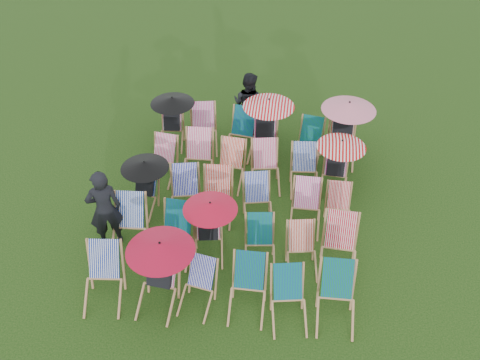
# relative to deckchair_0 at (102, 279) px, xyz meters

# --- Properties ---
(ground) EXTENTS (100.00, 100.00, 0.00)m
(ground) POSITION_rel_deckchair_0_xyz_m (2.11, 2.30, -0.51)
(ground) COLOR black
(ground) RESTS_ON ground
(deckchair_0) EXTENTS (0.76, 0.99, 1.01)m
(deckchair_0) POSITION_rel_deckchair_0_xyz_m (0.00, 0.00, 0.00)
(deckchair_0) COLOR #A8794E
(deckchair_0) RESTS_ON ground
(deckchair_1) EXTENTS (1.16, 1.22, 1.37)m
(deckchair_1) POSITION_rel_deckchair_0_xyz_m (1.00, 0.06, 0.22)
(deckchair_1) COLOR #A8794E
(deckchair_1) RESTS_ON ground
(deckchair_2) EXTENTS (0.69, 0.86, 0.84)m
(deckchair_2) POSITION_rel_deckchair_0_xyz_m (1.64, 0.09, -0.09)
(deckchair_2) COLOR #A8794E
(deckchair_2) RESTS_ON ground
(deckchair_3) EXTENTS (0.64, 0.90, 0.97)m
(deckchair_3) POSITION_rel_deckchair_0_xyz_m (2.51, 0.10, -0.02)
(deckchair_3) COLOR #A8794E
(deckchair_3) RESTS_ON ground
(deckchair_4) EXTENTS (0.75, 0.95, 0.93)m
(deckchair_4) POSITION_rel_deckchair_0_xyz_m (3.22, -0.02, -0.04)
(deckchair_4) COLOR #A8794E
(deckchair_4) RESTS_ON ground
(deckchair_5) EXTENTS (0.68, 0.94, 1.00)m
(deckchair_5) POSITION_rel_deckchair_0_xyz_m (4.00, 0.08, -0.01)
(deckchair_5) COLOR #A8794E
(deckchair_5) RESTS_ON ground
(deckchair_6) EXTENTS (0.74, 0.99, 1.02)m
(deckchair_6) POSITION_rel_deckchair_0_xyz_m (0.08, 1.27, 0.01)
(deckchair_6) COLOR #A8794E
(deckchair_6) RESTS_ON ground
(deckchair_7) EXTENTS (0.70, 0.95, 0.99)m
(deckchair_7) POSITION_rel_deckchair_0_xyz_m (1.01, 1.20, -0.01)
(deckchair_7) COLOR #A8794E
(deckchair_7) RESTS_ON ground
(deckchair_8) EXTENTS (1.01, 1.09, 1.20)m
(deckchair_8) POSITION_rel_deckchair_0_xyz_m (1.64, 1.31, 0.13)
(deckchair_8) COLOR #A8794E
(deckchair_8) RESTS_ON ground
(deckchair_9) EXTENTS (0.70, 0.89, 0.90)m
(deckchair_9) POSITION_rel_deckchair_0_xyz_m (2.61, 1.19, -0.06)
(deckchair_9) COLOR #A8794E
(deckchair_9) RESTS_ON ground
(deckchair_10) EXTENTS (0.70, 0.88, 0.86)m
(deckchair_10) POSITION_rel_deckchair_0_xyz_m (3.39, 1.15, -0.07)
(deckchair_10) COLOR #A8794E
(deckchair_10) RESTS_ON ground
(deckchair_11) EXTENTS (0.72, 0.98, 1.03)m
(deckchair_11) POSITION_rel_deckchair_0_xyz_m (4.06, 1.23, 0.01)
(deckchair_11) COLOR #A8794E
(deckchair_11) RESTS_ON ground
(deckchair_12) EXTENTS (0.98, 1.04, 1.16)m
(deckchair_12) POSITION_rel_deckchair_0_xyz_m (0.09, 2.40, 0.11)
(deckchair_12) COLOR #A8794E
(deckchair_12) RESTS_ON ground
(deckchair_13) EXTENTS (0.81, 1.00, 0.97)m
(deckchair_13) POSITION_rel_deckchair_0_xyz_m (0.97, 2.36, -0.02)
(deckchair_13) COLOR #A8794E
(deckchair_13) RESTS_ON ground
(deckchair_14) EXTENTS (0.70, 0.95, 0.99)m
(deckchair_14) POSITION_rel_deckchair_0_xyz_m (1.61, 2.36, -0.01)
(deckchair_14) COLOR #A8794E
(deckchair_14) RESTS_ON ground
(deckchair_15) EXTENTS (0.77, 0.95, 0.91)m
(deckchair_15) POSITION_rel_deckchair_0_xyz_m (2.45, 2.38, -0.05)
(deckchair_15) COLOR #A8794E
(deckchair_15) RESTS_ON ground
(deckchair_16) EXTENTS (0.62, 0.87, 0.94)m
(deckchair_16) POSITION_rel_deckchair_0_xyz_m (3.42, 2.29, -0.04)
(deckchair_16) COLOR #A8794E
(deckchair_16) RESTS_ON ground
(deckchair_17) EXTENTS (0.55, 0.76, 0.82)m
(deckchair_17) POSITION_rel_deckchair_0_xyz_m (4.07, 2.42, -0.09)
(deckchair_17) COLOR #A8794E
(deckchair_17) RESTS_ON ground
(deckchair_18) EXTENTS (0.71, 0.91, 0.91)m
(deckchair_18) POSITION_rel_deckchair_0_xyz_m (0.19, 3.46, -0.05)
(deckchair_18) COLOR #A8794E
(deckchair_18) RESTS_ON ground
(deckchair_19) EXTENTS (0.72, 0.97, 1.03)m
(deckchair_19) POSITION_rel_deckchair_0_xyz_m (0.99, 3.58, 0.01)
(deckchair_19) COLOR #A8794E
(deckchair_19) RESTS_ON ground
(deckchair_20) EXTENTS (0.70, 0.92, 0.94)m
(deckchair_20) POSITION_rel_deckchair_0_xyz_m (1.72, 3.44, -0.04)
(deckchair_20) COLOR #A8794E
(deckchair_20) RESTS_ON ground
(deckchair_21) EXTENTS (0.78, 0.98, 0.96)m
(deckchair_21) POSITION_rel_deckchair_0_xyz_m (2.51, 3.48, -0.03)
(deckchair_21) COLOR #A8794E
(deckchair_21) RESTS_ON ground
(deckchair_22) EXTENTS (0.70, 0.92, 0.95)m
(deckchair_22) POSITION_rel_deckchair_0_xyz_m (3.36, 3.48, -0.03)
(deckchair_22) COLOR #A8794E
(deckchair_22) RESTS_ON ground
(deckchair_23) EXTENTS (1.04, 1.09, 1.24)m
(deckchair_23) POSITION_rel_deckchair_0_xyz_m (4.03, 3.52, 0.15)
(deckchair_23) COLOR #A8794E
(deckchair_23) RESTS_ON ground
(deckchair_24) EXTENTS (1.04, 1.10, 1.23)m
(deckchair_24) POSITION_rel_deckchair_0_xyz_m (0.14, 4.77, 0.14)
(deckchair_24) COLOR #A8794E
(deckchair_24) RESTS_ON ground
(deckchair_25) EXTENTS (0.82, 1.02, 1.00)m
(deckchair_25) POSITION_rel_deckchair_0_xyz_m (0.91, 4.72, -0.01)
(deckchair_25) COLOR #A8794E
(deckchair_25) RESTS_ON ground
(deckchair_26) EXTENTS (0.80, 1.02, 1.01)m
(deckchair_26) POSITION_rel_deckchair_0_xyz_m (1.82, 4.63, -0.00)
(deckchair_26) COLOR #A8794E
(deckchair_26) RESTS_ON ground
(deckchair_27) EXTENTS (1.19, 1.26, 1.41)m
(deckchair_27) POSITION_rel_deckchair_0_xyz_m (2.40, 4.66, 0.24)
(deckchair_27) COLOR #A8794E
(deckchair_27) RESTS_ON ground
(deckchair_28) EXTENTS (0.75, 0.94, 0.92)m
(deckchair_28) POSITION_rel_deckchair_0_xyz_m (3.42, 4.57, -0.04)
(deckchair_28) COLOR #A8794E
(deckchair_28) RESTS_ON ground
(deckchair_29) EXTENTS (1.23, 1.27, 1.46)m
(deckchair_29) POSITION_rel_deckchair_0_xyz_m (4.18, 4.68, 0.26)
(deckchair_29) COLOR #A8794E
(deckchair_29) RESTS_ON ground
(person_left) EXTENTS (0.76, 0.65, 1.76)m
(person_left) POSITION_rel_deckchair_0_xyz_m (-0.34, 1.34, 0.37)
(person_left) COLOR black
(person_left) RESTS_ON ground
(person_rear) EXTENTS (0.97, 0.87, 1.65)m
(person_rear) POSITION_rel_deckchair_0_xyz_m (1.90, 5.45, 0.32)
(person_rear) COLOR black
(person_rear) RESTS_ON ground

